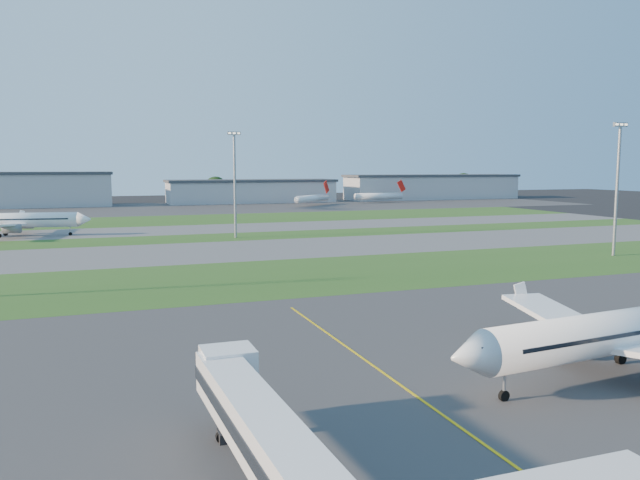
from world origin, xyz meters
name	(u,v)px	position (x,y,z in m)	size (l,w,h in m)	color
ground	(346,397)	(0.00, 0.00, 0.00)	(700.00, 700.00, 0.00)	black
apron_near	(346,397)	(0.00, 0.00, 0.01)	(300.00, 70.00, 0.01)	#333335
grass_strip_a	(218,280)	(0.00, 52.00, 0.01)	(300.00, 34.00, 0.01)	#2A531B
taxiway_a	(187,253)	(0.00, 85.00, 0.01)	(300.00, 32.00, 0.01)	#515154
grass_strip_b	(173,239)	(0.00, 110.00, 0.01)	(300.00, 18.00, 0.01)	#2A531B
taxiway_b	(163,231)	(0.00, 132.00, 0.01)	(300.00, 26.00, 0.01)	#515154
grass_strip_c	(152,221)	(0.00, 165.00, 0.01)	(300.00, 40.00, 0.01)	#2A531B
apron_far	(139,209)	(0.00, 225.00, 0.01)	(400.00, 80.00, 0.01)	#333335
yellow_line	(405,389)	(5.00, 0.00, 0.00)	(0.25, 60.00, 0.02)	gold
jet_bridge	(276,453)	(-9.81, -15.24, 4.01)	(4.20, 26.90, 6.20)	silver
airliner_parked	(623,332)	(23.17, -3.60, 3.82)	(34.87, 29.47, 10.88)	white
airliner_taxiing	(15,221)	(-36.24, 129.53, 3.99)	(36.19, 30.46, 11.36)	white
mini_jet_near	(313,198)	(75.11, 222.61, 3.28)	(22.84, 19.94, 9.48)	white
mini_jet_far	(379,196)	(112.68, 232.31, 3.28)	(28.60, 6.08, 9.48)	white
light_mast_centre	(235,177)	(15.00, 108.00, 14.81)	(3.20, 0.70, 25.80)	gray
light_mast_east	(617,180)	(78.00, 52.00, 14.81)	(3.20, 0.70, 25.80)	gray
hangar_west	(26,189)	(-45.00, 255.00, 7.64)	(71.40, 23.00, 15.20)	#A8ABB0
hangar_east	(252,191)	(55.00, 255.00, 5.64)	(81.60, 23.00, 11.20)	#A8ABB0
hangar_far_east	(432,187)	(155.00, 255.00, 6.64)	(96.90, 23.00, 13.20)	#A8ABB0
tree_mid_west	(88,192)	(-20.00, 266.00, 5.84)	(9.90, 9.90, 10.80)	black
tree_mid_east	(216,188)	(40.00, 269.00, 6.81)	(11.55, 11.55, 12.60)	black
tree_east	(355,188)	(115.00, 267.00, 6.16)	(10.45, 10.45, 11.40)	black
tree_far_east	(463,184)	(185.00, 271.00, 7.46)	(12.65, 12.65, 13.80)	black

